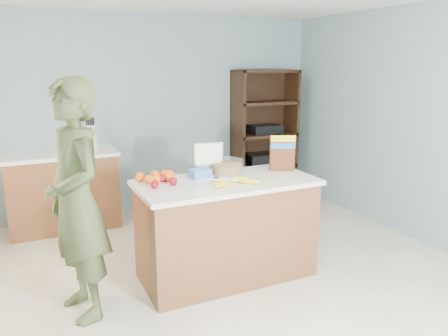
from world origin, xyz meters
name	(u,v)px	position (x,y,z in m)	size (l,w,h in m)	color
floor	(241,290)	(0.00, 0.00, 0.00)	(4.50, 5.00, 0.02)	beige
walls	(243,95)	(0.00, 0.00, 1.65)	(4.52, 5.02, 2.51)	gray
counter_peninsula	(226,233)	(0.00, 0.30, 0.42)	(1.56, 0.76, 0.90)	brown
back_cabinet	(63,190)	(-1.20, 2.20, 0.45)	(1.24, 0.62, 0.90)	brown
shelving_unit	(263,137)	(1.55, 2.35, 0.86)	(0.90, 0.40, 1.80)	black
person	(76,201)	(-1.26, 0.23, 0.90)	(0.66, 0.43, 1.81)	#404927
knife_block	(91,141)	(-0.85, 2.14, 1.02)	(0.12, 0.10, 0.31)	tan
envelopes	(216,178)	(-0.06, 0.40, 0.90)	(0.40, 0.22, 0.00)	white
bananas	(233,182)	(-0.01, 0.15, 0.92)	(0.45, 0.19, 0.04)	yellow
apples	(163,181)	(-0.54, 0.38, 0.93)	(0.24, 0.23, 0.07)	maroon
oranges	(160,176)	(-0.53, 0.53, 0.94)	(0.34, 0.20, 0.08)	orange
blue_carton	(200,173)	(-0.17, 0.48, 0.94)	(0.18, 0.12, 0.08)	blue
salad_bowl	(227,167)	(0.11, 0.52, 0.96)	(0.30, 0.30, 0.13)	#267219
tv	(208,156)	(-0.03, 0.63, 1.06)	(0.28, 0.12, 0.28)	silver
cereal_box	(282,150)	(0.63, 0.40, 1.10)	(0.24, 0.17, 0.34)	#592B14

